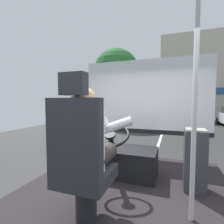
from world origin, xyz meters
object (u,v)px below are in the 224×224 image
Objects in this scene: driver_seat at (81,162)px; fare_box at (195,160)px; steering_console at (120,160)px; handrail_pole at (195,99)px; bus_driver at (87,140)px.

driver_seat is 1.74× the size of fare_box.
steering_console is 1.51m from handrail_pole.
steering_console is 1.05m from fare_box.
handrail_pole is at bearing 18.28° from bus_driver.
driver_seat is at bearing -155.81° from handrail_pole.
bus_driver is at bearing 90.00° from driver_seat.
bus_driver is at bearing -138.11° from fare_box.
bus_driver reaches higher than steering_console.
bus_driver is at bearing -161.72° from handrail_pole.
handrail_pole is (0.94, -0.74, 0.92)m from steering_console.
driver_seat reaches higher than fare_box.
handrail_pole is at bearing 24.19° from driver_seat.
bus_driver is 1.06m from handrail_pole.
driver_seat reaches higher than bus_driver.
handrail_pole reaches higher than bus_driver.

